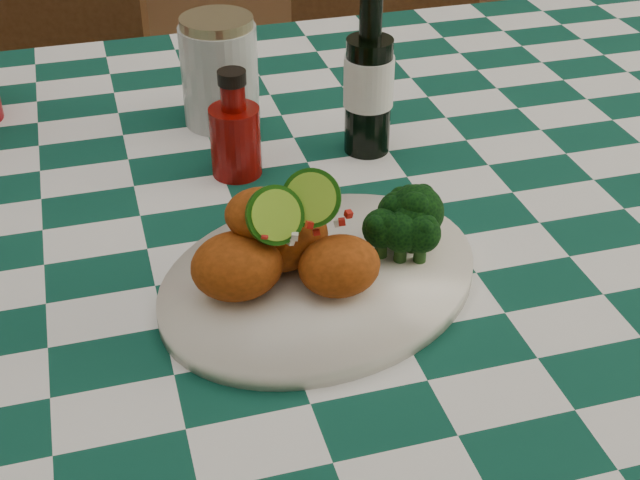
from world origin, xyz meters
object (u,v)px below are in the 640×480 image
object	(u,v)px
beer_bottle	(369,69)
wooden_chair_right	(382,139)
fried_chicken_pile	(296,231)
dining_table	(249,448)
ketchup_bottle	(235,124)
wooden_chair_left	(27,176)
plate	(320,280)
mason_jar	(220,71)

from	to	relation	value
beer_bottle	wooden_chair_right	bearing A→B (deg)	68.30
fried_chicken_pile	dining_table	bearing A→B (deg)	99.00
ketchup_bottle	wooden_chair_right	bearing A→B (deg)	57.60
wooden_chair_left	plate	bearing A→B (deg)	-47.95
fried_chicken_pile	beer_bottle	world-z (taller)	beer_bottle
beer_bottle	wooden_chair_right	xyz separation A→B (m)	(0.26, 0.65, -0.46)
mason_jar	wooden_chair_left	distance (m)	0.73
plate	ketchup_bottle	world-z (taller)	ketchup_bottle
ketchup_bottle	mason_jar	world-z (taller)	mason_jar
dining_table	wooden_chair_right	world-z (taller)	wooden_chair_right
wooden_chair_left	mason_jar	bearing A→B (deg)	-38.28
ketchup_bottle	dining_table	bearing A→B (deg)	-105.38
wooden_chair_left	fried_chicken_pile	bearing A→B (deg)	-49.22
plate	fried_chicken_pile	world-z (taller)	fried_chicken_pile
plate	ketchup_bottle	xyz separation A→B (m)	(-0.03, 0.24, 0.05)
mason_jar	dining_table	bearing A→B (deg)	-97.38
ketchup_bottle	mason_jar	bearing A→B (deg)	86.43
plate	fried_chicken_pile	xyz separation A→B (m)	(-0.02, 0.00, 0.06)
fried_chicken_pile	mason_jar	world-z (taller)	mason_jar
plate	wooden_chair_left	distance (m)	1.03
mason_jar	wooden_chair_left	xyz separation A→B (m)	(-0.30, 0.53, -0.40)
ketchup_bottle	wooden_chair_left	distance (m)	0.83
ketchup_bottle	mason_jar	size ratio (longest dim) A/B	0.92
mason_jar	beer_bottle	world-z (taller)	beer_bottle
mason_jar	beer_bottle	size ratio (longest dim) A/B	0.66
mason_jar	beer_bottle	bearing A→B (deg)	-38.83
mason_jar	wooden_chair_right	bearing A→B (deg)	51.94
mason_jar	wooden_chair_left	world-z (taller)	mason_jar
plate	beer_bottle	xyz separation A→B (m)	(0.13, 0.25, 0.10)
fried_chicken_pile	wooden_chair_right	bearing A→B (deg)	65.49
mason_jar	wooden_chair_left	size ratio (longest dim) A/B	0.15
beer_bottle	fried_chicken_pile	bearing A→B (deg)	-121.24
ketchup_bottle	fried_chicken_pile	bearing A→B (deg)	-87.52
ketchup_bottle	wooden_chair_right	xyz separation A→B (m)	(0.42, 0.67, -0.42)
dining_table	mason_jar	xyz separation A→B (m)	(0.03, 0.20, 0.46)
dining_table	plate	bearing A→B (deg)	-73.96
dining_table	wooden_chair_right	size ratio (longest dim) A/B	1.93
beer_bottle	wooden_chair_left	xyz separation A→B (m)	(-0.45, 0.66, -0.44)
fried_chicken_pile	beer_bottle	distance (m)	0.30
wooden_chair_right	mason_jar	bearing A→B (deg)	-109.98
dining_table	fried_chicken_pile	bearing A→B (deg)	-81.00
fried_chicken_pile	mason_jar	xyz separation A→B (m)	(-0.00, 0.38, 0.00)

